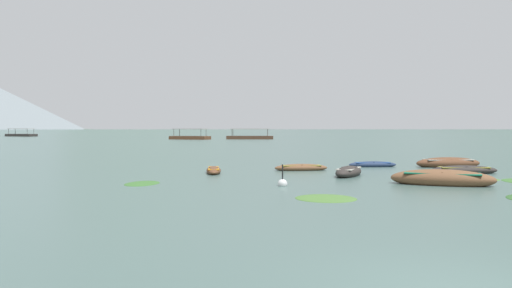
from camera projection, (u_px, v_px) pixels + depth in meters
name	position (u px, v px, depth m)	size (l,w,h in m)	color
ground_plane	(255.00, 129.00, 1506.86)	(6000.00, 6000.00, 0.00)	#425B56
mountain_1	(123.00, 69.00, 1521.37)	(1073.24, 1073.24, 362.85)	#56665B
mountain_2	(365.00, 98.00, 1518.24)	(651.67, 651.67, 187.87)	#4C5B56
rowboat_0	(462.00, 170.00, 27.64)	(3.64, 1.16, 0.54)	#2D2826
rowboat_1	(440.00, 179.00, 21.96)	(4.60, 2.89, 0.85)	brown
rowboat_3	(299.00, 168.00, 29.50)	(3.24, 1.37, 0.48)	brown
rowboat_4	(370.00, 165.00, 32.23)	(3.12, 1.02, 0.44)	navy
rowboat_5	(446.00, 163.00, 32.11)	(4.28, 1.78, 0.78)	brown
rowboat_6	(347.00, 172.00, 26.11)	(2.35, 3.39, 0.64)	#2D2826
rowboat_7	(212.00, 170.00, 27.79)	(1.05, 3.17, 0.43)	brown
ferry_0	(19.00, 135.00, 151.37)	(10.37, 6.78, 2.54)	#2D2826
ferry_1	(248.00, 137.00, 113.40)	(10.58, 3.83, 2.54)	#4C3323
ferry_2	(188.00, 137.00, 110.99)	(9.36, 6.16, 2.54)	brown
mooring_buoy	(280.00, 184.00, 21.55)	(0.42, 0.42, 1.05)	silver
weed_patch_0	(464.00, 180.00, 24.06)	(3.42, 2.15, 0.14)	#477033
weed_patch_4	(140.00, 184.00, 22.37)	(2.22, 1.45, 0.14)	#38662D
weed_patch_5	(324.00, 198.00, 17.68)	(2.10, 2.19, 0.14)	#477033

